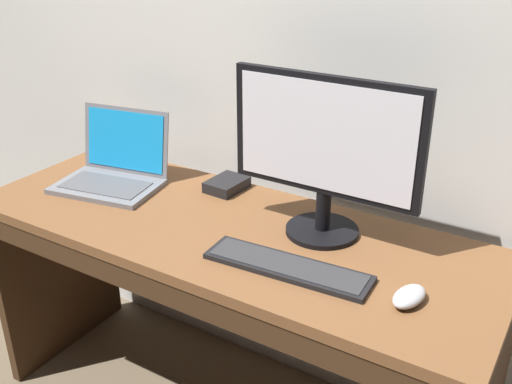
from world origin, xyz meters
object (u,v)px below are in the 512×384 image
object	(u,v)px
laptop_space_gray	(112,174)
external_drive_box	(227,185)
external_monitor	(325,152)
wired_keyboard	(287,267)
computer_mouse	(409,296)

from	to	relation	value
laptop_space_gray	external_drive_box	world-z (taller)	laptop_space_gray
laptop_space_gray	external_monitor	distance (m)	0.82
wired_keyboard	computer_mouse	world-z (taller)	computer_mouse
laptop_space_gray	wired_keyboard	bearing A→B (deg)	-11.72
laptop_space_gray	computer_mouse	bearing A→B (deg)	-7.25
laptop_space_gray	external_drive_box	distance (m)	0.41
laptop_space_gray	external_monitor	size ratio (longest dim) A/B	0.68
laptop_space_gray	computer_mouse	distance (m)	1.13
wired_keyboard	external_drive_box	bearing A→B (deg)	141.34
external_monitor	computer_mouse	size ratio (longest dim) A/B	4.96
external_monitor	external_drive_box	distance (m)	0.50
laptop_space_gray	wired_keyboard	distance (m)	0.81
laptop_space_gray	external_drive_box	bearing A→B (deg)	25.90
wired_keyboard	computer_mouse	size ratio (longest dim) A/B	4.07
external_monitor	external_drive_box	size ratio (longest dim) A/B	4.02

